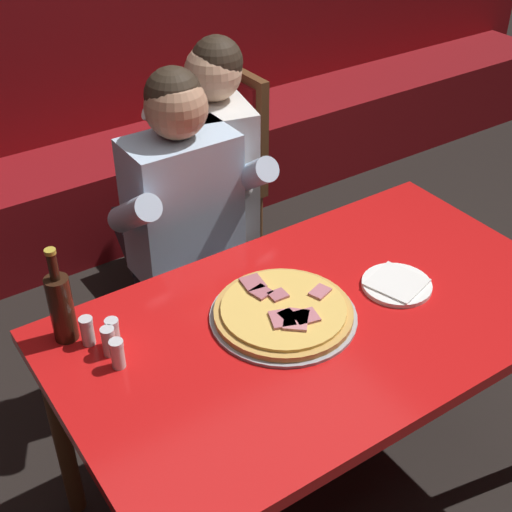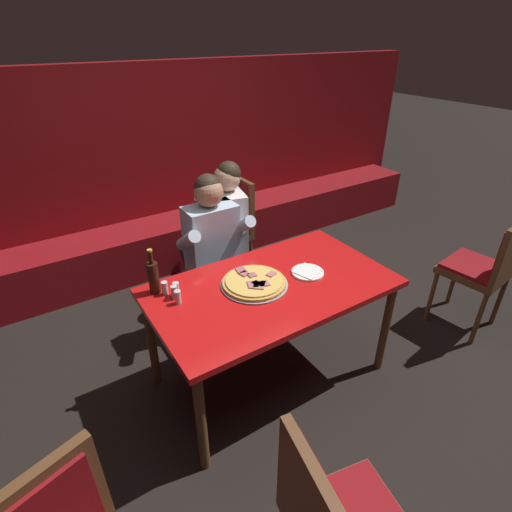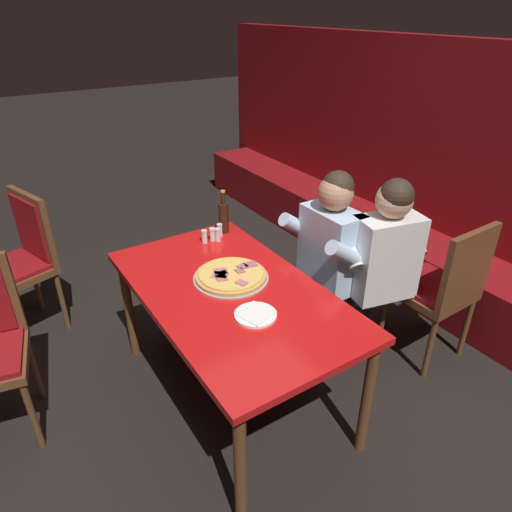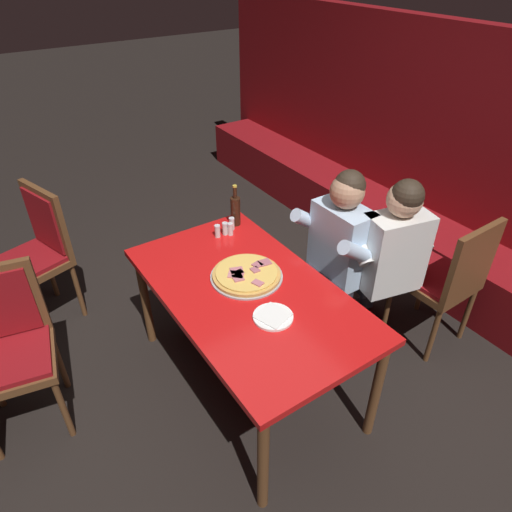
% 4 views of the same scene
% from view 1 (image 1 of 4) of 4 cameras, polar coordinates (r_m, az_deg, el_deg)
% --- Properties ---
extents(ground_plane, '(24.00, 24.00, 0.00)m').
position_cam_1_polar(ground_plane, '(2.60, 4.36, -17.83)').
color(ground_plane, black).
extents(booth_wall_panel, '(6.80, 0.16, 1.90)m').
position_cam_1_polar(booth_wall_panel, '(3.70, -16.83, 16.06)').
color(booth_wall_panel, maroon).
rests_on(booth_wall_panel, ground_plane).
extents(booth_bench, '(6.46, 0.48, 0.46)m').
position_cam_1_polar(booth_bench, '(3.71, -13.29, 4.34)').
color(booth_bench, maroon).
rests_on(booth_bench, ground_plane).
extents(main_dining_table, '(1.52, 0.87, 0.76)m').
position_cam_1_polar(main_dining_table, '(2.09, 5.19, -6.39)').
color(main_dining_table, brown).
rests_on(main_dining_table, ground_plane).
extents(pizza, '(0.42, 0.42, 0.05)m').
position_cam_1_polar(pizza, '(2.02, 2.21, -4.52)').
color(pizza, '#9E9EA3').
rests_on(pizza, main_dining_table).
extents(plate_white_paper, '(0.21, 0.21, 0.02)m').
position_cam_1_polar(plate_white_paper, '(2.18, 11.19, -2.25)').
color(plate_white_paper, white).
rests_on(plate_white_paper, main_dining_table).
extents(beer_bottle, '(0.07, 0.07, 0.29)m').
position_cam_1_polar(beer_bottle, '(1.96, -15.33, -3.87)').
color(beer_bottle, black).
rests_on(beer_bottle, main_dining_table).
extents(shaker_black_pepper, '(0.04, 0.04, 0.09)m').
position_cam_1_polar(shaker_black_pepper, '(1.93, -11.68, -6.80)').
color(shaker_black_pepper, silver).
rests_on(shaker_black_pepper, main_dining_table).
extents(shaker_parmesan, '(0.04, 0.04, 0.09)m').
position_cam_1_polar(shaker_parmesan, '(1.98, -13.32, -5.95)').
color(shaker_parmesan, silver).
rests_on(shaker_parmesan, main_dining_table).
extents(shaker_oregano, '(0.04, 0.04, 0.09)m').
position_cam_1_polar(shaker_oregano, '(1.96, -11.36, -6.12)').
color(shaker_oregano, silver).
rests_on(shaker_oregano, main_dining_table).
extents(shaker_red_pepper_flakes, '(0.04, 0.04, 0.09)m').
position_cam_1_polar(shaker_red_pepper_flakes, '(1.89, -11.00, -7.78)').
color(shaker_red_pepper_flakes, silver).
rests_on(shaker_red_pepper_flakes, main_dining_table).
extents(diner_seated_blue_shirt, '(0.53, 0.53, 1.27)m').
position_cam_1_polar(diner_seated_blue_shirt, '(2.49, -4.83, 1.81)').
color(diner_seated_blue_shirt, black).
rests_on(diner_seated_blue_shirt, ground_plane).
extents(dining_chair_side_aisle, '(0.45, 0.45, 0.99)m').
position_cam_1_polar(dining_chair_side_aisle, '(3.23, -3.33, 7.57)').
color(dining_chair_side_aisle, brown).
rests_on(dining_chair_side_aisle, ground_plane).
extents(diner_standing_companion, '(0.59, 0.58, 1.27)m').
position_cam_1_polar(diner_standing_companion, '(2.80, -4.80, 5.79)').
color(diner_standing_companion, black).
rests_on(diner_standing_companion, ground_plane).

